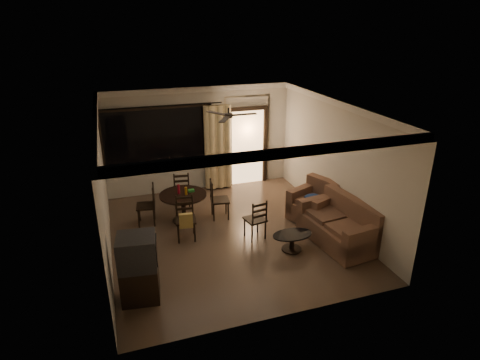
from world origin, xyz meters
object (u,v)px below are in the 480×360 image
object	(u,v)px
dining_table	(183,200)
tv_cabinet	(139,268)
dining_chair_north	(182,196)
dining_chair_west	(147,212)
sofa	(341,226)
dining_chair_east	(219,207)
dining_chair_south	(186,226)
side_chair	(255,226)
armchair	(315,204)
coffee_table	(292,239)

from	to	relation	value
dining_table	tv_cabinet	bearing A→B (deg)	-115.65
dining_table	dining_chair_north	size ratio (longest dim) A/B	1.14
dining_table	tv_cabinet	size ratio (longest dim) A/B	0.91
dining_chair_west	sofa	xyz separation A→B (m)	(3.77, -2.11, 0.09)
sofa	dining_chair_east	bearing A→B (deg)	131.74
dining_chair_south	tv_cabinet	size ratio (longest dim) A/B	0.80
tv_cabinet	side_chair	world-z (taller)	tv_cabinet
dining_chair_east	sofa	world-z (taller)	sofa
dining_chair_west	side_chair	xyz separation A→B (m)	(2.13, -1.38, -0.01)
armchair	coffee_table	xyz separation A→B (m)	(-1.08, -1.07, -0.14)
sofa	dining_table	bearing A→B (deg)	139.29
sofa	armchair	xyz separation A→B (m)	(-0.01, 1.10, 0.01)
dining_table	dining_chair_south	distance (m)	0.89
dining_chair_south	dining_chair_west	bearing A→B (deg)	134.30
dining_chair_north	side_chair	bearing A→B (deg)	128.08
sofa	coffee_table	xyz separation A→B (m)	(-1.09, 0.03, -0.13)
tv_cabinet	armchair	bearing A→B (deg)	29.17
dining_table	tv_cabinet	distance (m)	2.83
sofa	armchair	distance (m)	1.10
dining_chair_east	dining_chair_south	distance (m)	1.20
sofa	tv_cabinet	bearing A→B (deg)	-178.91
sofa	dining_chair_south	bearing A→B (deg)	152.94
tv_cabinet	sofa	size ratio (longest dim) A/B	0.64
dining_chair_south	dining_table	bearing A→B (deg)	89.87
dining_table	armchair	bearing A→B (deg)	-17.04
dining_chair_north	tv_cabinet	bearing A→B (deg)	75.94
dining_chair_west	tv_cabinet	size ratio (longest dim) A/B	0.80
dining_chair_east	side_chair	size ratio (longest dim) A/B	1.04
armchair	side_chair	distance (m)	1.67
dining_chair_south	coffee_table	world-z (taller)	dining_chair_south
dining_chair_east	tv_cabinet	world-z (taller)	tv_cabinet
dining_table	sofa	xyz separation A→B (m)	(2.94, -2.00, -0.16)
dining_chair_east	coffee_table	size ratio (longest dim) A/B	1.14
dining_chair_west	dining_chair_south	size ratio (longest dim) A/B	1.00
sofa	dining_chair_west	bearing A→B (deg)	144.29
dining_chair_north	armchair	size ratio (longest dim) A/B	0.79
dining_chair_west	armchair	distance (m)	3.89
dining_chair_north	dining_chair_east	bearing A→B (deg)	136.76
tv_cabinet	side_chair	distance (m)	2.85
dining_chair_south	sofa	world-z (taller)	sofa
dining_chair_north	coffee_table	size ratio (longest dim) A/B	1.14
tv_cabinet	dining_chair_south	bearing A→B (deg)	64.37
dining_chair_south	tv_cabinet	world-z (taller)	tv_cabinet
tv_cabinet	sofa	xyz separation A→B (m)	(4.16, 0.55, -0.22)
dining_chair_north	side_chair	xyz separation A→B (m)	(1.20, -2.05, -0.01)
dining_table	dining_chair_south	bearing A→B (deg)	-97.81
dining_chair_west	coffee_table	world-z (taller)	dining_chair_west
dining_chair_east	dining_chair_south	world-z (taller)	same
dining_chair_west	side_chair	distance (m)	2.54
dining_chair_south	side_chair	distance (m)	1.48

